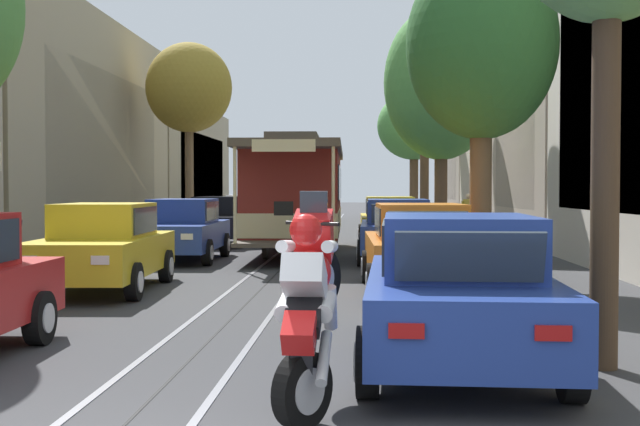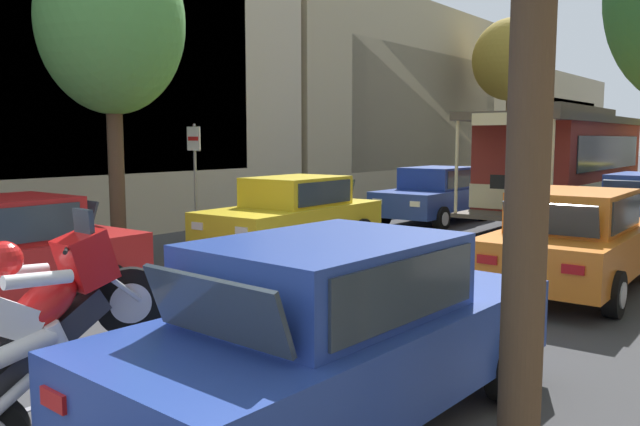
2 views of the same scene
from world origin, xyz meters
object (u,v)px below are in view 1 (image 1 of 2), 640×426
at_px(cable_car_trolley, 297,195).
at_px(parked_car_yellow_fourth_right, 389,221).
at_px(parked_car_blue_mid_left, 183,229).
at_px(parked_car_brown_sixth_left, 264,210).
at_px(motorcycle_with_rider, 309,298).
at_px(street_tree_kerb_right_far, 414,127).
at_px(parked_car_blue_mid_right, 397,230).
at_px(street_tree_kerb_right_mid, 441,84).
at_px(parked_car_blue_near_right, 457,291).
at_px(parked_car_black_fourth_left, 220,220).
at_px(pedestrian_on_left_pavement, 468,212).
at_px(street_tree_kerb_right_fourth, 425,88).
at_px(parked_car_yellow_second_left, 103,247).
at_px(street_tree_kerb_right_second, 482,47).
at_px(street_tree_kerb_left_second, 189,89).
at_px(parked_car_white_fifth_left, 247,214).
at_px(parked_car_orange_second_right, 419,247).

bearing_deg(cable_car_trolley, parked_car_yellow_fourth_right, 49.67).
xyz_separation_m(parked_car_blue_mid_left, parked_car_brown_sixth_left, (-0.14, 18.44, 0.00)).
bearing_deg(motorcycle_with_rider, parked_car_brown_sixth_left, 97.55).
height_order(parked_car_blue_mid_left, street_tree_kerb_right_far, street_tree_kerb_right_far).
distance_m(parked_car_blue_mid_right, street_tree_kerb_right_mid, 6.56).
distance_m(parked_car_blue_mid_right, street_tree_kerb_right_far, 24.24).
bearing_deg(parked_car_blue_near_right, street_tree_kerb_right_mid, 85.06).
xyz_separation_m(parked_car_black_fourth_left, pedestrian_on_left_pavement, (8.86, 6.08, 0.13)).
relative_size(parked_car_blue_near_right, street_tree_kerb_right_fourth, 0.54).
relative_size(parked_car_yellow_second_left, parked_car_blue_near_right, 1.00).
distance_m(street_tree_kerb_right_second, motorcycle_with_rider, 10.63).
bearing_deg(parked_car_yellow_second_left, parked_car_blue_mid_left, 89.10).
distance_m(street_tree_kerb_left_second, street_tree_kerb_right_fourth, 10.17).
bearing_deg(parked_car_blue_mid_left, parked_car_brown_sixth_left, 90.43).
bearing_deg(parked_car_blue_near_right, parked_car_blue_mid_right, 90.43).
xyz_separation_m(parked_car_brown_sixth_left, motorcycle_with_rider, (4.29, -32.34, 0.16)).
bearing_deg(parked_car_white_fifth_left, parked_car_yellow_fourth_right, -49.26).
distance_m(parked_car_black_fourth_left, street_tree_kerb_right_second, 12.86).
xyz_separation_m(parked_car_blue_mid_left, cable_car_trolley, (2.73, 2.54, 0.86)).
relative_size(parked_car_blue_near_right, pedestrian_on_left_pavement, 2.67).
relative_size(parked_car_blue_near_right, street_tree_kerb_right_second, 0.67).
bearing_deg(parked_car_yellow_fourth_right, pedestrian_on_left_pavement, 61.33).
relative_size(street_tree_kerb_left_second, street_tree_kerb_right_mid, 0.99).
relative_size(street_tree_kerb_right_fourth, motorcycle_with_rider, 4.40).
xyz_separation_m(street_tree_kerb_right_fourth, street_tree_kerb_right_far, (0.15, 9.40, -0.92)).
distance_m(parked_car_blue_mid_left, street_tree_kerb_right_second, 9.02).
bearing_deg(parked_car_yellow_fourth_right, street_tree_kerb_right_far, 83.87).
bearing_deg(parked_car_blue_mid_left, street_tree_kerb_left_second, 101.16).
xyz_separation_m(parked_car_black_fourth_left, street_tree_kerb_right_mid, (7.08, -1.05, 4.28)).
distance_m(parked_car_blue_near_right, cable_car_trolley, 14.96).
height_order(parked_car_black_fourth_left, pedestrian_on_left_pavement, pedestrian_on_left_pavement).
height_order(parked_car_yellow_fourth_right, street_tree_kerb_right_fourth, street_tree_kerb_right_fourth).
xyz_separation_m(street_tree_kerb_left_second, street_tree_kerb_right_mid, (9.02, -5.43, -0.56)).
relative_size(parked_car_blue_mid_left, cable_car_trolley, 0.48).
height_order(parked_car_blue_mid_left, cable_car_trolley, cable_car_trolley).
height_order(parked_car_yellow_second_left, parked_car_blue_near_right, same).
height_order(parked_car_yellow_second_left, parked_car_orange_second_right, same).
height_order(parked_car_yellow_fourth_right, street_tree_kerb_right_second, street_tree_kerb_right_second).
height_order(parked_car_blue_mid_left, street_tree_kerb_left_second, street_tree_kerb_left_second).
distance_m(street_tree_kerb_left_second, street_tree_kerb_right_far, 16.54).
height_order(parked_car_blue_mid_left, parked_car_blue_mid_right, same).
height_order(parked_car_orange_second_right, cable_car_trolley, cable_car_trolley).
xyz_separation_m(parked_car_yellow_fourth_right, street_tree_kerb_right_far, (1.93, 18.00, 4.39)).
relative_size(parked_car_white_fifth_left, street_tree_kerb_right_mid, 0.59).
height_order(parked_car_white_fifth_left, parked_car_brown_sixth_left, same).
height_order(parked_car_blue_mid_left, parked_car_blue_near_right, same).
bearing_deg(motorcycle_with_rider, street_tree_kerb_right_second, 73.82).
distance_m(parked_car_brown_sixth_left, street_tree_kerb_right_second, 24.14).
distance_m(parked_car_blue_mid_right, cable_car_trolley, 3.84).
height_order(parked_car_blue_mid_left, street_tree_kerb_right_fourth, street_tree_kerb_right_fourth).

